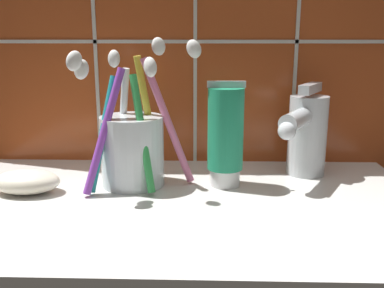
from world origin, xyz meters
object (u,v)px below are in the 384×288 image
at_px(toothbrush_cup, 132,144).
at_px(sink_faucet, 306,132).
at_px(soap_bar, 26,182).
at_px(toothpaste_tube, 225,135).

bearing_deg(toothbrush_cup, sink_faucet, 11.44).
bearing_deg(toothbrush_cup, soap_bar, -164.39).
bearing_deg(toothpaste_tube, sink_faucet, 22.08).
height_order(toothpaste_tube, sink_faucet, toothpaste_tube).
height_order(sink_faucet, soap_bar, sink_faucet).
height_order(toothbrush_cup, toothpaste_tube, toothbrush_cup).
xyz_separation_m(toothpaste_tube, sink_faucet, (0.11, 0.04, -0.00)).
relative_size(toothbrush_cup, toothpaste_tube, 1.40).
distance_m(toothbrush_cup, sink_faucet, 0.23).
distance_m(toothbrush_cup, soap_bar, 0.13).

